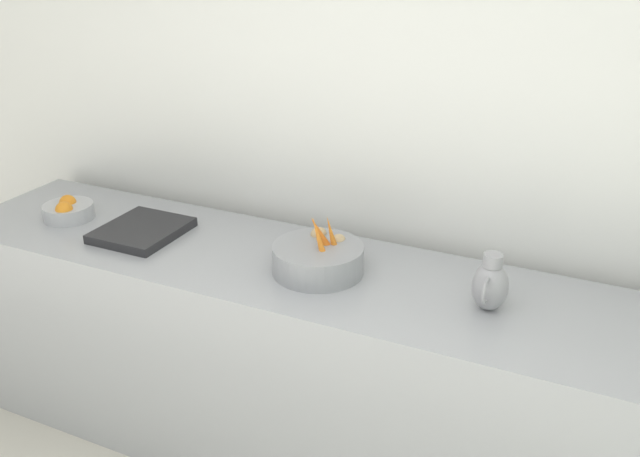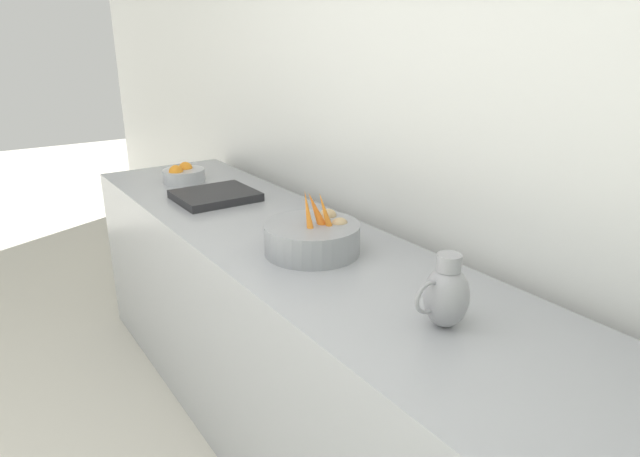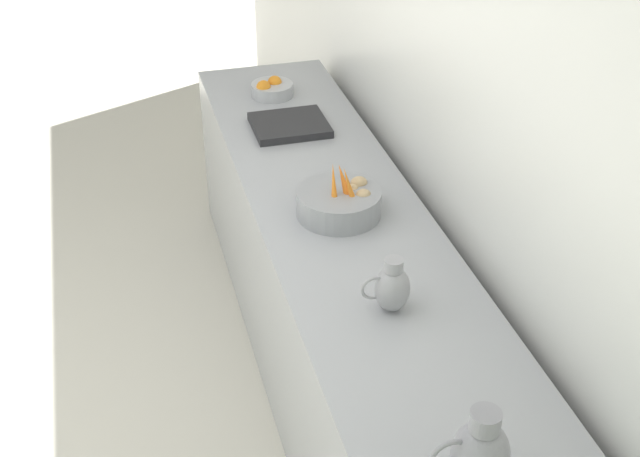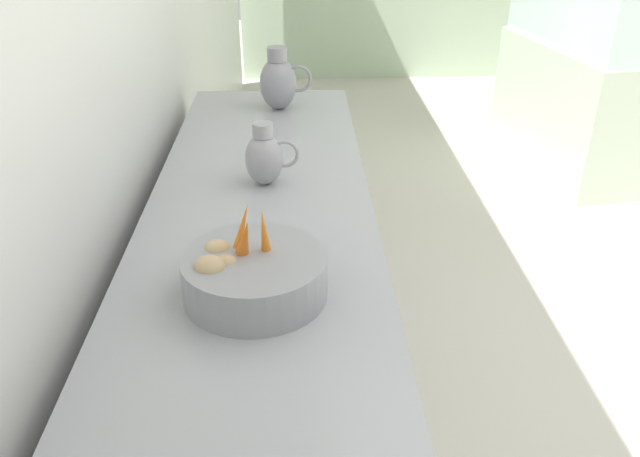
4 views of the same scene
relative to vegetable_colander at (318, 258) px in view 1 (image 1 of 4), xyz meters
The scene contains 6 objects.
tile_wall_left 0.90m from the vegetable_colander, 130.77° to the left, with size 0.10×8.43×3.00m, color white.
prep_counter 0.49m from the vegetable_colander, 113.05° to the left, with size 0.66×3.18×0.87m, color #9EA0A5.
vegetable_colander is the anchor object (origin of this frame).
orange_bowl 1.16m from the vegetable_colander, 89.48° to the right, with size 0.21×0.21×0.10m.
metal_pitcher_short 0.61m from the vegetable_colander, 89.75° to the left, with size 0.17×0.12×0.20m.
counter_sink_basin 0.78m from the vegetable_colander, 89.19° to the right, with size 0.34×0.30×0.04m, color #232326.
Camera 1 is at (0.53, 0.69, 2.03)m, focal length 39.38 mm.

